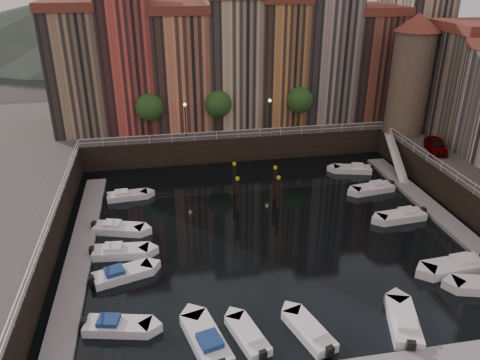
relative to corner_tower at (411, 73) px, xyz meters
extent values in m
plane|color=black|center=(-20.00, -14.50, -10.19)|extent=(200.00, 200.00, 0.00)
cube|color=black|center=(-20.00, 11.50, -8.69)|extent=(80.00, 20.00, 3.00)
cube|color=gray|center=(-36.20, -15.50, -10.02)|extent=(2.00, 28.00, 0.35)
cube|color=gray|center=(-3.80, -15.50, -10.02)|extent=(2.00, 28.00, 0.35)
cone|color=#2D382D|center=(-50.00, 95.50, -3.19)|extent=(80.00, 80.00, 14.00)
cone|color=#2D382D|center=(-15.00, 95.50, -1.19)|extent=(100.00, 100.00, 18.00)
cone|color=#2D382D|center=(20.00, 95.50, -4.19)|extent=(70.00, 70.00, 12.00)
cube|color=#8F785B|center=(-38.00, 9.00, -0.19)|extent=(6.00, 10.00, 14.00)
cube|color=brown|center=(-38.00, 9.00, 7.31)|extent=(6.30, 10.30, 1.00)
cube|color=#C4483D|center=(-32.10, 9.00, 0.81)|extent=(5.80, 10.00, 16.00)
cube|color=#D77E58|center=(-25.95, 9.00, -0.44)|extent=(6.50, 10.00, 13.50)
cube|color=brown|center=(-25.95, 9.00, 6.81)|extent=(6.80, 10.30, 1.00)
cube|color=#C8AE8D|center=(-19.60, 9.00, 0.31)|extent=(6.20, 10.00, 15.00)
cube|color=#BD8045|center=(-13.70, 9.00, 0.06)|extent=(5.60, 10.00, 14.50)
cube|color=gray|center=(-7.70, 9.00, 1.06)|extent=(6.40, 10.00, 16.50)
cube|color=brown|center=(-1.50, 9.00, -0.69)|extent=(6.00, 10.00, 13.00)
cube|color=brown|center=(-1.50, 9.00, 6.31)|extent=(6.30, 10.30, 1.00)
cube|color=tan|center=(4.45, 9.00, 0.56)|extent=(5.90, 10.00, 15.50)
cube|color=#746957|center=(6.50, -2.50, -1.19)|extent=(9.00, 8.00, 12.00)
cylinder|color=#6B5B4C|center=(0.00, 0.00, -1.19)|extent=(4.60, 4.60, 12.00)
cone|color=brown|center=(0.00, 0.00, 5.61)|extent=(5.20, 5.20, 2.00)
cylinder|color=black|center=(-30.00, 3.70, -5.99)|extent=(0.30, 0.30, 2.40)
sphere|color=#1E4719|center=(-30.00, 3.70, -3.59)|extent=(3.20, 3.20, 3.20)
cylinder|color=black|center=(-22.00, 3.70, -5.99)|extent=(0.30, 0.30, 2.40)
sphere|color=#1E4719|center=(-22.00, 3.70, -3.59)|extent=(3.20, 3.20, 3.20)
cylinder|color=black|center=(-12.00, 3.70, -5.99)|extent=(0.30, 0.30, 2.40)
sphere|color=#1E4719|center=(-12.00, 3.70, -3.59)|extent=(3.20, 3.20, 3.20)
cylinder|color=black|center=(-26.00, 2.70, -5.19)|extent=(0.12, 0.12, 4.00)
sphere|color=#FFD88C|center=(-26.00, 2.70, -3.19)|extent=(0.36, 0.36, 0.36)
cylinder|color=black|center=(-16.00, 2.70, -5.19)|extent=(0.12, 0.12, 4.00)
sphere|color=#FFD88C|center=(-16.00, 2.70, -3.19)|extent=(0.36, 0.36, 0.36)
cube|color=white|center=(-20.00, 1.50, -6.24)|extent=(36.00, 0.08, 0.08)
cube|color=white|center=(-20.00, 1.50, -6.69)|extent=(36.00, 0.06, 0.06)
cube|color=white|center=(-2.00, -15.50, -6.24)|extent=(0.08, 34.00, 0.08)
cube|color=white|center=(-2.00, -15.50, -6.69)|extent=(0.06, 34.00, 0.06)
cube|color=white|center=(-38.00, -15.50, -6.24)|extent=(0.08, 34.00, 0.08)
cube|color=white|center=(-38.00, -15.50, -6.69)|extent=(0.06, 34.00, 0.06)
cube|color=white|center=(-2.90, -4.50, -8.44)|extent=(2.78, 8.26, 2.81)
cube|color=white|center=(-2.90, -4.50, -7.94)|extent=(1.93, 8.32, 3.65)
cylinder|color=black|center=(-22.23, -10.53, -8.69)|extent=(0.32, 0.32, 3.60)
cylinder|color=gold|center=(-22.23, -10.53, -6.84)|extent=(0.36, 0.36, 0.25)
cylinder|color=black|center=(-21.92, -6.99, -8.69)|extent=(0.32, 0.32, 3.60)
cylinder|color=gold|center=(-21.92, -6.99, -6.84)|extent=(0.36, 0.36, 0.25)
cylinder|color=black|center=(-18.38, -11.01, -8.69)|extent=(0.32, 0.32, 3.60)
cylinder|color=gold|center=(-18.38, -11.01, -6.84)|extent=(0.36, 0.36, 0.25)
cylinder|color=black|center=(-18.11, -8.66, -8.69)|extent=(0.32, 0.32, 3.60)
cylinder|color=gold|center=(-18.11, -8.66, -6.84)|extent=(0.36, 0.36, 0.25)
cube|color=white|center=(-32.68, -25.23, -9.91)|extent=(4.47, 2.51, 0.72)
cube|color=navy|center=(-33.25, -25.10, -9.48)|extent=(1.56, 1.41, 0.48)
cube|color=black|center=(-34.84, -24.75, -9.67)|extent=(0.43, 0.54, 0.67)
cube|color=white|center=(-32.63, -19.55, -9.90)|extent=(4.62, 2.86, 0.74)
cube|color=navy|center=(-33.19, -19.72, -9.46)|extent=(1.66, 1.53, 0.49)
cube|color=black|center=(-34.79, -20.21, -9.65)|extent=(0.47, 0.57, 0.69)
cube|color=white|center=(-32.90, -16.44, -9.89)|extent=(4.54, 2.08, 0.75)
cube|color=white|center=(-33.50, -16.39, -9.44)|extent=(1.50, 1.32, 0.50)
cube|color=black|center=(-35.20, -16.25, -9.64)|extent=(0.39, 0.53, 0.70)
cube|color=white|center=(-33.26, -12.67, -9.90)|extent=(4.63, 2.84, 0.74)
cube|color=white|center=(-33.83, -12.50, -9.45)|extent=(1.66, 1.53, 0.49)
cube|color=black|center=(-35.44, -12.02, -9.65)|extent=(0.47, 0.57, 0.69)
cube|color=white|center=(-32.78, -6.09, -9.92)|extent=(4.09, 1.83, 0.68)
cube|color=white|center=(-33.32, -6.13, -9.51)|extent=(1.35, 1.18, 0.45)
cube|color=black|center=(-34.85, -6.24, -9.70)|extent=(0.35, 0.48, 0.63)
cube|color=white|center=(-7.50, -23.25, -9.86)|extent=(5.07, 2.28, 0.84)
cube|color=white|center=(-6.83, -23.20, -9.35)|extent=(1.67, 1.46, 0.56)
cube|color=white|center=(-7.63, -15.09, -9.89)|extent=(4.58, 2.09, 0.76)
cube|color=white|center=(-7.02, -15.04, -9.44)|extent=(1.51, 1.33, 0.51)
cube|color=black|center=(-5.31, -14.89, -9.64)|extent=(0.40, 0.53, 0.71)
cube|color=white|center=(-7.65, -9.07, -9.90)|extent=(4.53, 2.27, 0.74)
cube|color=white|center=(-7.07, -8.98, -9.45)|extent=(1.53, 1.37, 0.49)
cube|color=black|center=(-5.41, -8.75, -9.65)|extent=(0.41, 0.54, 0.69)
cube|color=white|center=(-7.71, -3.86, -9.91)|extent=(4.44, 2.64, 0.71)
cube|color=white|center=(-7.16, -4.00, -9.48)|extent=(1.58, 1.44, 0.47)
cube|color=black|center=(-5.61, -4.43, -9.67)|extent=(0.44, 0.54, 0.66)
cube|color=white|center=(-27.23, -27.51, -9.86)|extent=(3.01, 5.14, 0.82)
cube|color=navy|center=(-27.06, -28.15, -9.37)|extent=(1.66, 1.82, 0.55)
cube|color=white|center=(-24.59, -27.50, -9.93)|extent=(2.48, 4.13, 0.66)
cube|color=white|center=(-24.45, -28.01, -9.54)|extent=(1.35, 1.47, 0.44)
cube|color=black|center=(-24.05, -29.45, -9.71)|extent=(0.51, 0.41, 0.62)
cube|color=white|center=(-20.67, -27.82, -9.91)|extent=(2.73, 4.44, 0.71)
cube|color=white|center=(-20.51, -28.37, -9.49)|extent=(1.47, 1.59, 0.47)
cube|color=black|center=(-20.04, -29.90, -9.67)|extent=(0.55, 0.45, 0.66)
cube|color=white|center=(-14.36, -28.18, -9.88)|extent=(3.09, 4.91, 0.78)
cube|color=white|center=(-14.55, -28.77, -9.41)|extent=(1.64, 1.77, 0.52)
cube|color=black|center=(-15.09, -30.46, -9.62)|extent=(0.61, 0.51, 0.73)
imported|color=gray|center=(0.20, -6.91, -6.45)|extent=(2.95, 4.71, 1.50)
camera|label=1|loc=(-29.13, -49.69, 11.38)|focal=35.00mm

